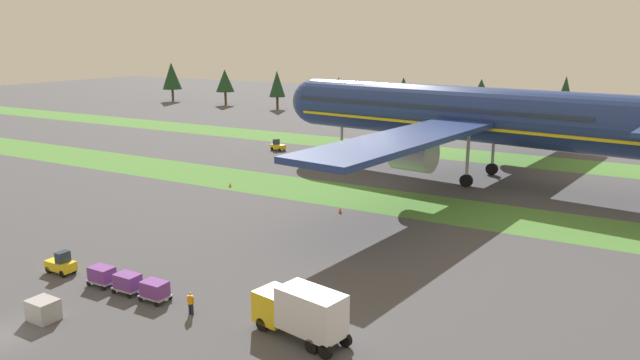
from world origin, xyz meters
TOP-DOWN VIEW (x-y plane):
  - grass_strip_near at (0.00, 43.78)m, footprint 320.00×10.68m
  - grass_strip_far at (0.00, 77.14)m, footprint 320.00×10.68m
  - airliner at (13.59, 60.28)m, footprint 60.14×74.71m
  - baggage_tug at (-5.75, 9.34)m, footprint 2.61×1.32m
  - cargo_dolly_lead at (-0.73, 9.31)m, footprint 2.21×1.51m
  - cargo_dolly_second at (2.17, 9.29)m, footprint 2.21×1.51m
  - cargo_dolly_third at (5.07, 9.28)m, footprint 2.21×1.51m
  - catering_truck at (17.62, 9.89)m, footprint 7.26×3.57m
  - pushback_tractor at (-20.69, 64.94)m, footprint 2.75×1.64m
  - ground_crew_marshaller at (8.98, 8.88)m, footprint 0.56×0.36m
  - uld_container_2 at (0.47, 3.13)m, footprint 2.05×1.66m
  - taxiway_marker_0 at (6.59, 36.55)m, footprint 0.44×0.44m
  - taxiway_marker_1 at (-11.75, 39.93)m, footprint 0.44×0.44m
  - distant_tree_line at (-0.49, 117.81)m, footprint 195.73×8.76m

SIDE VIEW (x-z plane):
  - grass_strip_near at x=0.00m, z-range 0.00..0.01m
  - grass_strip_far at x=0.00m, z-range 0.00..0.01m
  - taxiway_marker_1 at x=-11.75m, z-range 0.00..0.59m
  - taxiway_marker_0 at x=6.59m, z-range 0.00..0.66m
  - uld_container_2 at x=0.47m, z-range 0.00..1.51m
  - baggage_tug at x=-5.75m, z-range -0.17..1.80m
  - pushback_tractor at x=-20.69m, z-range -0.17..1.80m
  - cargo_dolly_lead at x=-0.73m, z-range 0.14..1.69m
  - cargo_dolly_second at x=2.17m, z-range 0.14..1.69m
  - cargo_dolly_third at x=5.07m, z-range 0.14..1.69m
  - ground_crew_marshaller at x=8.98m, z-range 0.08..1.82m
  - catering_truck at x=17.62m, z-range 0.16..3.74m
  - distant_tree_line at x=-0.49m, z-range 1.01..12.94m
  - airliner at x=13.59m, z-range -3.62..22.01m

